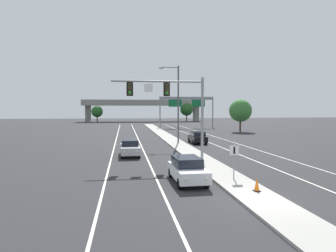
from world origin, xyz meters
The scene contains 18 objects.
ground_plane centered at (0.00, 0.00, 0.00)m, with size 260.00×260.00×0.00m, color #28282B.
median_island centered at (0.00, 18.00, 0.07)m, with size 2.40×110.00×0.15m, color #9E9B93.
lane_stripe_oncoming_center centered at (-4.70, 25.00, 0.00)m, with size 0.14×100.00×0.01m, color silver.
lane_stripe_receding_center centered at (4.70, 25.00, 0.00)m, with size 0.14×100.00×0.01m, color silver.
edge_stripe_left centered at (-8.00, 25.00, 0.00)m, with size 0.14×100.00×0.01m, color silver.
edge_stripe_right centered at (8.00, 25.00, 0.00)m, with size 0.14×100.00×0.01m, color silver.
overhead_signal_mast centered at (-2.56, 12.01, 5.36)m, with size 8.00×0.44×7.20m.
median_sign_post centered at (0.10, 4.31, 1.59)m, with size 0.60×0.10×2.20m.
street_lamp_median centered at (-0.03, 25.10, 5.79)m, with size 2.58×0.28×10.00m.
car_oncoming_white centered at (-2.87, 4.58, 0.82)m, with size 1.91×4.51×1.58m.
car_oncoming_silver centered at (-6.25, 15.91, 0.82)m, with size 1.87×4.49×1.58m.
car_receding_black centered at (2.87, 25.48, 0.82)m, with size 1.86×4.49×1.58m.
traffic_cone_median_nose centered at (0.34, 1.45, 0.51)m, with size 0.36×0.36×0.74m.
highway_sign_gantry centered at (8.20, 58.50, 6.16)m, with size 13.28×0.42×7.50m.
overpass_bridge centered at (0.00, 94.95, 5.78)m, with size 42.40×6.40×7.65m.
tree_far_left_b centered at (-15.75, 90.41, 3.57)m, with size 3.78×3.78×5.47m.
tree_far_right_c centered at (15.20, 92.61, 4.31)m, with size 4.57×4.57×6.61m.
tree_far_right_a centered at (16.07, 43.95, 4.22)m, with size 4.47×4.47×6.46m.
Camera 1 is at (-6.77, -14.12, 4.65)m, focal length 32.73 mm.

